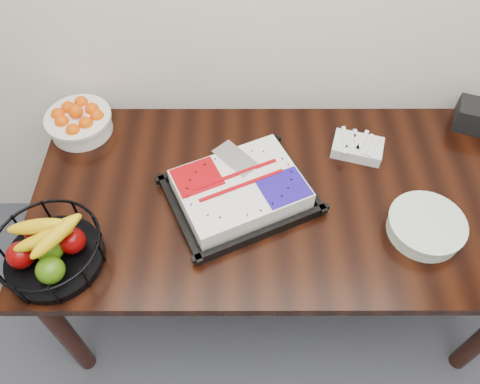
{
  "coord_description": "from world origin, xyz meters",
  "views": [
    {
      "loc": [
        -0.15,
        0.98,
        2.11
      ],
      "look_at": [
        -0.14,
        1.95,
        0.83
      ],
      "focal_mm": 35.0,
      "sensor_mm": 36.0,
      "label": 1
    }
  ],
  "objects_px": {
    "plate_stack": "(425,226)",
    "napkin_box": "(475,116)",
    "tangerine_bowl": "(78,118)",
    "table": "(278,207)",
    "fruit_basket": "(49,249)",
    "cake_tray": "(240,191)"
  },
  "relations": [
    {
      "from": "table",
      "to": "tangerine_bowl",
      "type": "xyz_separation_m",
      "value": [
        -0.78,
        0.32,
        0.16
      ]
    },
    {
      "from": "table",
      "to": "tangerine_bowl",
      "type": "height_order",
      "value": "tangerine_bowl"
    },
    {
      "from": "table",
      "to": "fruit_basket",
      "type": "height_order",
      "value": "fruit_basket"
    },
    {
      "from": "tangerine_bowl",
      "to": "plate_stack",
      "type": "xyz_separation_m",
      "value": [
        1.27,
        -0.49,
        -0.04
      ]
    },
    {
      "from": "napkin_box",
      "to": "cake_tray",
      "type": "bearing_deg",
      "value": -158.46
    },
    {
      "from": "fruit_basket",
      "to": "plate_stack",
      "type": "relative_size",
      "value": 1.3
    },
    {
      "from": "cake_tray",
      "to": "tangerine_bowl",
      "type": "xyz_separation_m",
      "value": [
        -0.64,
        0.34,
        0.03
      ]
    },
    {
      "from": "napkin_box",
      "to": "plate_stack",
      "type": "bearing_deg",
      "value": -121.62
    },
    {
      "from": "tangerine_bowl",
      "to": "fruit_basket",
      "type": "bearing_deg",
      "value": -86.67
    },
    {
      "from": "table",
      "to": "cake_tray",
      "type": "relative_size",
      "value": 3.01
    },
    {
      "from": "tangerine_bowl",
      "to": "fruit_basket",
      "type": "height_order",
      "value": "fruit_basket"
    },
    {
      "from": "tangerine_bowl",
      "to": "plate_stack",
      "type": "bearing_deg",
      "value": -21.0
    },
    {
      "from": "cake_tray",
      "to": "fruit_basket",
      "type": "height_order",
      "value": "fruit_basket"
    },
    {
      "from": "plate_stack",
      "to": "napkin_box",
      "type": "height_order",
      "value": "napkin_box"
    },
    {
      "from": "fruit_basket",
      "to": "table",
      "type": "bearing_deg",
      "value": 20.16
    },
    {
      "from": "fruit_basket",
      "to": "napkin_box",
      "type": "xyz_separation_m",
      "value": [
        1.55,
        0.62,
        -0.02
      ]
    },
    {
      "from": "plate_stack",
      "to": "napkin_box",
      "type": "bearing_deg",
      "value": 58.38
    },
    {
      "from": "fruit_basket",
      "to": "napkin_box",
      "type": "height_order",
      "value": "fruit_basket"
    },
    {
      "from": "tangerine_bowl",
      "to": "napkin_box",
      "type": "xyz_separation_m",
      "value": [
        1.58,
        0.03,
        -0.02
      ]
    },
    {
      "from": "tangerine_bowl",
      "to": "napkin_box",
      "type": "bearing_deg",
      "value": 1.0
    },
    {
      "from": "fruit_basket",
      "to": "napkin_box",
      "type": "relative_size",
      "value": 2.33
    },
    {
      "from": "tangerine_bowl",
      "to": "plate_stack",
      "type": "height_order",
      "value": "tangerine_bowl"
    }
  ]
}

